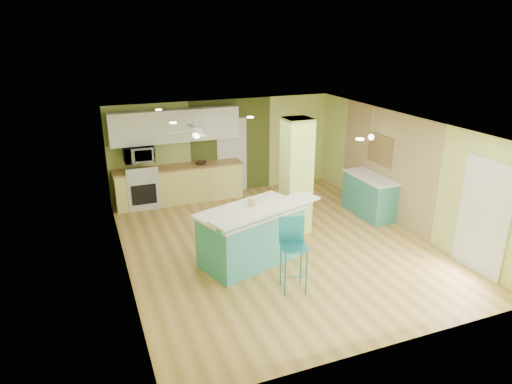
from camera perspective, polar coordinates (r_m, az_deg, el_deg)
floor at (r=9.51m, az=2.62°, el=-6.58°), size 6.00×7.00×0.01m
ceiling at (r=8.69m, az=2.88°, el=8.41°), size 6.00×7.00×0.01m
wall_back at (r=12.17m, az=-4.02°, el=5.65°), size 6.00×0.01×2.50m
wall_front at (r=6.27m, az=16.08°, el=-9.35°), size 6.00×0.01×2.50m
wall_left at (r=8.33m, az=-16.52°, el=-1.95°), size 0.01×7.00×2.50m
wall_right at (r=10.56m, az=17.82°, el=2.51°), size 0.01×7.00×2.50m
wood_panel at (r=11.00m, az=15.82°, el=3.39°), size 0.02×3.40×2.50m
olive_accent at (r=12.21m, az=-3.10°, el=5.72°), size 2.20×0.02×2.50m
interior_door at (r=12.25m, az=-3.04°, el=4.56°), size 0.82×0.05×2.00m
french_door at (r=9.05m, az=26.53°, el=-2.89°), size 0.04×1.08×2.10m
column at (r=9.72m, az=5.05°, el=1.94°), size 0.55×0.55×2.50m
kitchen_run at (r=11.79m, az=-9.51°, el=1.01°), size 3.25×0.63×0.94m
stove at (r=11.65m, az=-14.06°, el=0.37°), size 0.76×0.66×1.08m
upper_cabinets at (r=11.52m, az=-10.06°, el=8.16°), size 3.20×0.34×0.80m
microwave at (r=11.40m, az=-14.43°, el=4.61°), size 0.70×0.48×0.39m
ceiling_fan at (r=10.28m, az=-7.46°, el=7.63°), size 1.41×1.41×0.61m
pendant_lamp at (r=10.76m, az=14.21°, el=6.69°), size 0.14×0.14×0.69m
wall_decor at (r=11.06m, az=15.26°, el=5.15°), size 0.03×0.90×0.70m
peninsula at (r=8.62m, az=-0.51°, el=-5.30°), size 2.42×1.85×1.22m
bar_stool at (r=7.66m, az=4.64°, el=-6.28°), size 0.50×0.50×1.28m
side_counter at (r=11.14m, az=13.98°, el=-0.40°), size 0.63×1.49×0.96m
fruit_bowl at (r=11.73m, az=-6.92°, el=3.62°), size 0.38×0.38×0.07m
canister at (r=8.56m, az=-0.55°, el=-1.26°), size 0.15×0.15×0.17m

